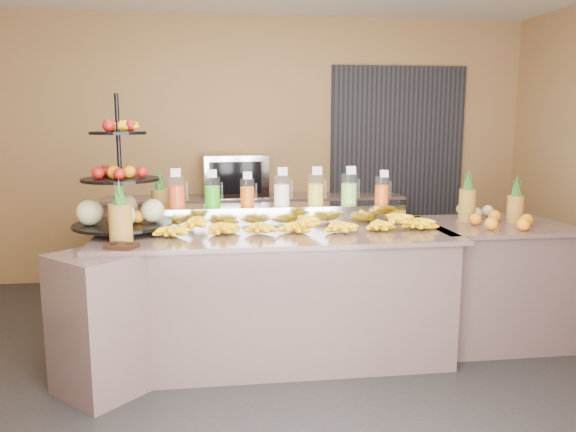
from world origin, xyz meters
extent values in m
plane|color=black|center=(0.00, 0.00, 0.00)|extent=(6.00, 6.00, 0.00)
cube|color=olive|center=(0.00, 2.51, 1.40)|extent=(6.00, 0.02, 2.80)
cube|color=black|center=(1.60, 2.46, 1.20)|extent=(1.50, 0.06, 2.20)
cube|color=#896663|center=(0.00, 0.30, 0.45)|extent=(2.40, 0.90, 0.90)
cube|color=#896663|center=(0.00, 0.30, 0.92)|extent=(2.50, 1.00, 0.03)
cube|color=#896663|center=(-1.15, -0.10, 0.45)|extent=(0.71, 0.71, 0.90)
cube|color=#896663|center=(1.70, 0.40, 0.45)|extent=(1.00, 0.80, 0.90)
cube|color=#896663|center=(1.70, 0.40, 0.92)|extent=(1.08, 0.88, 0.03)
cube|color=#896663|center=(0.00, 2.25, 0.45)|extent=(3.00, 0.50, 0.90)
cube|color=#896663|center=(0.00, 2.25, 0.92)|extent=(3.10, 0.55, 0.03)
cube|color=gray|center=(0.08, 0.58, 1.01)|extent=(1.85, 0.30, 0.15)
cylinder|color=silver|center=(-0.70, 0.58, 1.19)|extent=(0.12, 0.12, 0.23)
cylinder|color=red|center=(-0.70, 0.58, 1.16)|extent=(0.12, 0.12, 0.16)
cylinder|color=gray|center=(-0.72, 0.59, 1.25)|extent=(0.01, 0.01, 0.27)
cube|color=white|center=(-0.70, 0.52, 1.34)|extent=(0.07, 0.02, 0.06)
cylinder|color=silver|center=(-0.44, 0.58, 1.19)|extent=(0.12, 0.12, 0.22)
cylinder|color=#23AF07|center=(-0.44, 0.58, 1.15)|extent=(0.11, 0.11, 0.15)
cylinder|color=gray|center=(-0.46, 0.59, 1.24)|extent=(0.01, 0.01, 0.26)
cube|color=white|center=(-0.44, 0.53, 1.33)|extent=(0.07, 0.02, 0.06)
cylinder|color=silver|center=(-0.18, 0.58, 1.18)|extent=(0.11, 0.11, 0.20)
cylinder|color=#DD4C00|center=(-0.18, 0.58, 1.15)|extent=(0.10, 0.10, 0.14)
cylinder|color=gray|center=(-0.20, 0.59, 1.23)|extent=(0.01, 0.01, 0.24)
cube|color=white|center=(-0.18, 0.53, 1.31)|extent=(0.06, 0.02, 0.06)
cylinder|color=silver|center=(0.08, 0.58, 1.19)|extent=(0.12, 0.12, 0.23)
cylinder|color=white|center=(0.08, 0.58, 1.16)|extent=(0.12, 0.12, 0.16)
cylinder|color=gray|center=(0.06, 0.59, 1.25)|extent=(0.01, 0.01, 0.27)
cube|color=white|center=(0.08, 0.52, 1.34)|extent=(0.07, 0.02, 0.06)
cylinder|color=silver|center=(0.34, 0.58, 1.19)|extent=(0.12, 0.12, 0.23)
cylinder|color=gold|center=(0.34, 0.58, 1.16)|extent=(0.12, 0.12, 0.16)
cylinder|color=gray|center=(0.32, 0.59, 1.25)|extent=(0.01, 0.01, 0.27)
cube|color=white|center=(0.34, 0.52, 1.34)|extent=(0.07, 0.02, 0.06)
cylinder|color=silver|center=(0.60, 0.58, 1.19)|extent=(0.13, 0.13, 0.23)
cylinder|color=#7CCE4B|center=(0.60, 0.58, 1.16)|extent=(0.12, 0.12, 0.16)
cylinder|color=gray|center=(0.58, 0.59, 1.25)|extent=(0.01, 0.01, 0.27)
cube|color=white|center=(0.60, 0.52, 1.34)|extent=(0.07, 0.02, 0.06)
cylinder|color=silver|center=(0.86, 0.58, 1.18)|extent=(0.11, 0.11, 0.20)
cylinder|color=#CE4608|center=(0.86, 0.58, 1.15)|extent=(0.10, 0.10, 0.14)
cylinder|color=gray|center=(0.84, 0.59, 1.23)|extent=(0.01, 0.01, 0.24)
cube|color=white|center=(0.86, 0.53, 1.31)|extent=(0.06, 0.02, 0.06)
ellipsoid|color=yellow|center=(-0.71, 0.27, 0.98)|extent=(0.24, 0.18, 0.10)
ellipsoid|color=yellow|center=(-0.42, 0.27, 0.98)|extent=(0.24, 0.18, 0.10)
ellipsoid|color=yellow|center=(-0.13, 0.27, 0.98)|extent=(0.24, 0.18, 0.10)
ellipsoid|color=yellow|center=(0.16, 0.27, 0.98)|extent=(0.24, 0.18, 0.10)
ellipsoid|color=yellow|center=(0.45, 0.27, 0.98)|extent=(0.24, 0.18, 0.10)
ellipsoid|color=yellow|center=(0.74, 0.27, 0.98)|extent=(0.24, 0.18, 0.10)
ellipsoid|color=yellow|center=(1.03, 0.27, 0.98)|extent=(0.24, 0.18, 0.10)
ellipsoid|color=yellow|center=(-0.53, 0.27, 1.05)|extent=(0.20, 0.16, 0.09)
ellipsoid|color=yellow|center=(0.16, 0.27, 1.05)|extent=(0.20, 0.16, 0.09)
ellipsoid|color=yellow|center=(0.86, 0.27, 1.05)|extent=(0.20, 0.16, 0.09)
cylinder|color=black|center=(-1.08, 0.42, 1.41)|extent=(0.03, 0.03, 0.96)
cylinder|color=black|center=(-1.08, 0.42, 0.98)|extent=(0.71, 0.71, 0.02)
cylinder|color=black|center=(-1.08, 0.42, 1.30)|extent=(0.56, 0.56, 0.02)
cylinder|color=black|center=(-1.08, 0.42, 1.63)|extent=(0.40, 0.40, 0.02)
sphere|color=#BCBA81|center=(-0.86, 0.42, 1.08)|extent=(0.18, 0.18, 0.18)
sphere|color=maroon|center=(-0.93, 0.42, 1.36)|extent=(0.09, 0.09, 0.09)
sphere|color=orange|center=(-1.18, 0.42, 1.04)|extent=(0.10, 0.10, 0.10)
cube|color=black|center=(-1.00, -0.10, 0.94)|extent=(0.22, 0.19, 0.03)
cylinder|color=brown|center=(-1.03, 0.06, 1.06)|extent=(0.15, 0.15, 0.25)
cone|color=#1B4E1A|center=(-1.03, 0.06, 1.26)|extent=(0.07, 0.07, 0.16)
cylinder|color=brown|center=(-0.85, 0.81, 1.06)|extent=(0.14, 0.14, 0.26)
cone|color=#1B4E1A|center=(-0.85, 0.81, 1.27)|extent=(0.07, 0.07, 0.16)
cylinder|color=brown|center=(1.54, 0.53, 1.06)|extent=(0.14, 0.14, 0.25)
cylinder|color=brown|center=(1.88, 0.43, 1.03)|extent=(0.13, 0.13, 0.21)
ellipsoid|color=orange|center=(1.69, 0.27, 0.98)|extent=(0.38, 0.25, 0.09)
cube|color=gray|center=(-0.21, 2.25, 1.15)|extent=(0.68, 0.50, 0.43)
camera|label=1|loc=(-0.43, -3.60, 1.70)|focal=35.00mm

